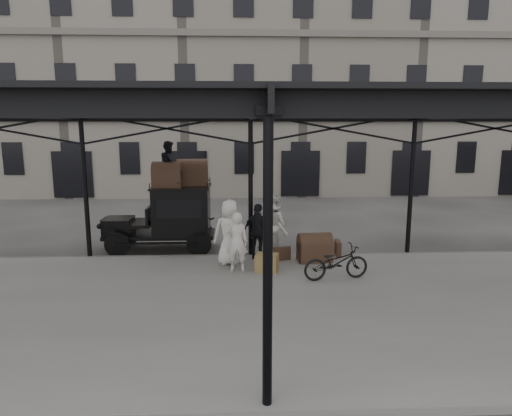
{
  "coord_description": "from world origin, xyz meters",
  "views": [
    {
      "loc": [
        -0.42,
        -11.84,
        4.18
      ],
      "look_at": [
        0.15,
        1.6,
        1.7
      ],
      "focal_mm": 32.0,
      "sensor_mm": 36.0,
      "label": 1
    }
  ],
  "objects": [
    {
      "name": "ground",
      "position": [
        0.0,
        0.0,
        0.0
      ],
      "size": [
        120.0,
        120.0,
        0.0
      ],
      "primitive_type": "plane",
      "color": "#383533",
      "rests_on": "ground"
    },
    {
      "name": "porter_roof",
      "position": [
        -2.6,
        2.99,
        2.92
      ],
      "size": [
        0.69,
        0.82,
        1.47
      ],
      "primitive_type": "imported",
      "rotation": [
        0.0,
        0.0,
        1.78
      ],
      "color": "black",
      "rests_on": "taxi"
    },
    {
      "name": "canopy",
      "position": [
        0.0,
        -1.72,
        4.6
      ],
      "size": [
        22.5,
        9.0,
        4.74
      ],
      "color": "black",
      "rests_on": "ground"
    },
    {
      "name": "porter_left",
      "position": [
        -0.43,
        0.36,
        0.99
      ],
      "size": [
        0.63,
        0.42,
        1.68
      ],
      "primitive_type": "imported",
      "rotation": [
        0.0,
        0.0,
        3.11
      ],
      "color": "silver",
      "rests_on": "platform"
    },
    {
      "name": "steamer_trunk_roof_far",
      "position": [
        -1.9,
        3.29,
        2.54
      ],
      "size": [
        1.06,
        0.72,
        0.73
      ],
      "primitive_type": null,
      "rotation": [
        0.0,
        0.0,
        0.13
      ],
      "color": "#493021",
      "rests_on": "taxi"
    },
    {
      "name": "wicker_hamper",
      "position": [
        0.39,
        0.26,
        0.4
      ],
      "size": [
        0.7,
        0.6,
        0.5
      ],
      "primitive_type": "cube",
      "rotation": [
        0.0,
        0.0,
        -0.28
      ],
      "color": "olive",
      "rests_on": "platform"
    },
    {
      "name": "taxi",
      "position": [
        -2.57,
        3.08,
        1.2
      ],
      "size": [
        3.65,
        1.55,
        2.18
      ],
      "color": "black",
      "rests_on": "ground"
    },
    {
      "name": "porter_official",
      "position": [
        0.21,
        1.49,
        1.0
      ],
      "size": [
        1.06,
        0.88,
        1.69
      ],
      "primitive_type": "imported",
      "rotation": [
        0.0,
        0.0,
        2.58
      ],
      "color": "black",
      "rests_on": "platform"
    },
    {
      "name": "steamer_trunk_platform",
      "position": [
        1.88,
        1.18,
        0.51
      ],
      "size": [
        1.04,
        0.71,
        0.72
      ],
      "primitive_type": null,
      "rotation": [
        0.0,
        0.0,
        0.12
      ],
      "color": "#493021",
      "rests_on": "platform"
    },
    {
      "name": "suitcase_flat",
      "position": [
        0.88,
        1.32,
        0.35
      ],
      "size": [
        0.62,
        0.33,
        0.4
      ],
      "primitive_type": "cube",
      "rotation": [
        0.0,
        0.0,
        0.32
      ],
      "color": "#493021",
      "rests_on": "platform"
    },
    {
      "name": "bicycle",
      "position": [
        2.17,
        -0.45,
        0.61
      ],
      "size": [
        1.84,
        0.91,
        0.92
      ],
      "primitive_type": "imported",
      "rotation": [
        0.0,
        0.0,
        1.75
      ],
      "color": "black",
      "rests_on": "platform"
    },
    {
      "name": "platform",
      "position": [
        0.0,
        -2.0,
        0.07
      ],
      "size": [
        28.0,
        8.0,
        0.15
      ],
      "primitive_type": "cube",
      "color": "slate",
      "rests_on": "ground"
    },
    {
      "name": "building_frontage",
      "position": [
        0.0,
        18.0,
        7.0
      ],
      "size": [
        64.0,
        8.0,
        14.0
      ],
      "primitive_type": "cube",
      "color": "slate",
      "rests_on": "ground"
    },
    {
      "name": "porter_right",
      "position": [
        0.58,
        1.8,
        1.03
      ],
      "size": [
        1.19,
        0.74,
        1.77
      ],
      "primitive_type": "imported",
      "rotation": [
        0.0,
        0.0,
        3.07
      ],
      "color": "beige",
      "rests_on": "platform"
    },
    {
      "name": "porter_midleft",
      "position": [
        0.66,
        1.8,
        1.12
      ],
      "size": [
        1.19,
        1.18,
        1.93
      ],
      "primitive_type": "imported",
      "rotation": [
        0.0,
        0.0,
        2.38
      ],
      "color": "beige",
      "rests_on": "platform"
    },
    {
      "name": "porter_centre",
      "position": [
        -0.63,
        1.0,
        1.11
      ],
      "size": [
        0.98,
        0.68,
        1.91
      ],
      "primitive_type": "imported",
      "rotation": [
        0.0,
        0.0,
        3.23
      ],
      "color": "silver",
      "rests_on": "platform"
    },
    {
      "name": "steamer_trunk_roof_near",
      "position": [
        -2.65,
        2.84,
        2.52
      ],
      "size": [
        0.96,
        0.62,
        0.68
      ],
      "primitive_type": null,
      "rotation": [
        0.0,
        0.0,
        -0.06
      ],
      "color": "#493021",
      "rests_on": "taxi"
    },
    {
      "name": "suitcase_upright",
      "position": [
        2.71,
        1.8,
        0.38
      ],
      "size": [
        0.2,
        0.61,
        0.45
      ],
      "primitive_type": "cube",
      "rotation": [
        0.0,
        0.0,
        -0.08
      ],
      "color": "#493021",
      "rests_on": "platform"
    }
  ]
}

